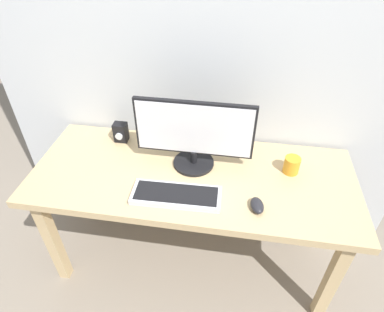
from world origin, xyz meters
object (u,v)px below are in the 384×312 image
object	(u,v)px
desk	(192,185)
coffee_mug	(292,165)
monitor	(194,133)
keyboard_primary	(176,195)
audio_controller	(121,132)
mouse	(257,205)

from	to	relation	value
desk	coffee_mug	xyz separation A→B (m)	(0.51, 0.10, 0.13)
monitor	keyboard_primary	size ratio (longest dim) A/B	1.40
coffee_mug	keyboard_primary	bearing A→B (deg)	-153.35
desk	audio_controller	size ratio (longest dim) A/B	14.64
mouse	desk	bearing A→B (deg)	137.55
desk	audio_controller	world-z (taller)	audio_controller
desk	monitor	size ratio (longest dim) A/B	2.78
keyboard_primary	coffee_mug	bearing A→B (deg)	26.65
keyboard_primary	coffee_mug	distance (m)	0.63
desk	mouse	xyz separation A→B (m)	(0.34, -0.19, 0.11)
keyboard_primary	monitor	bearing A→B (deg)	80.81
mouse	audio_controller	distance (m)	0.91
desk	audio_controller	bearing A→B (deg)	153.73
monitor	keyboard_primary	bearing A→B (deg)	-99.19
monitor	keyboard_primary	world-z (taller)	monitor
audio_controller	mouse	bearing A→B (deg)	-27.81
mouse	keyboard_primary	bearing A→B (deg)	165.95
keyboard_primary	audio_controller	xyz separation A→B (m)	(-0.42, 0.41, 0.04)
monitor	audio_controller	distance (m)	0.50
keyboard_primary	coffee_mug	xyz separation A→B (m)	(0.56, 0.28, 0.03)
mouse	audio_controller	size ratio (longest dim) A/B	0.87
keyboard_primary	audio_controller	bearing A→B (deg)	135.11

